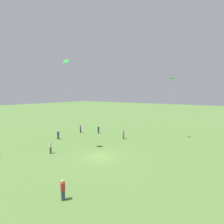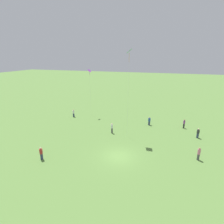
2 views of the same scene
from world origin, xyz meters
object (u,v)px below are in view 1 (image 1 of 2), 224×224
(person_5, at_px, (50,147))
(kite_0, at_px, (66,65))
(person_8, at_px, (58,135))
(person_4, at_px, (81,129))
(person_2, at_px, (123,134))
(kite_2, at_px, (172,83))
(person_0, at_px, (63,190))
(person_1, at_px, (98,130))

(person_5, bearing_deg, kite_0, 157.59)
(person_8, bearing_deg, person_4, -55.77)
(person_2, relative_size, kite_2, 0.15)
(person_4, bearing_deg, person_5, 55.16)
(person_2, height_order, person_5, person_5)
(person_4, bearing_deg, person_0, 70.49)
(kite_0, bearing_deg, person_1, 139.90)
(person_2, bearing_deg, person_5, 29.14)
(person_1, relative_size, person_8, 1.01)
(kite_2, bearing_deg, person_5, 67.15)
(kite_0, height_order, kite_2, kite_0)
(person_5, relative_size, kite_0, 0.13)
(person_1, height_order, person_8, person_1)
(person_2, bearing_deg, person_1, -48.94)
(person_0, xyz_separation_m, kite_2, (-24.69, 1.16, 9.75))
(person_8, relative_size, kite_2, 0.14)
(person_1, bearing_deg, person_2, 41.72)
(person_4, xyz_separation_m, kite_2, (-6.65, 17.57, 9.75))
(person_0, bearing_deg, person_8, -148.32)
(person_0, relative_size, person_2, 0.99)
(person_2, bearing_deg, kite_0, 27.33)
(person_0, relative_size, kite_2, 0.15)
(person_4, distance_m, person_8, 6.23)
(person_2, xyz_separation_m, kite_0, (10.19, -3.80, 11.86))
(person_8, height_order, kite_2, kite_2)
(person_1, relative_size, person_5, 0.93)
(person_0, height_order, kite_0, kite_0)
(person_5, distance_m, kite_2, 23.89)
(person_1, bearing_deg, kite_2, 67.30)
(person_5, bearing_deg, person_1, 179.38)
(person_8, xyz_separation_m, kite_2, (-12.87, 17.18, 9.81))
(person_8, distance_m, kite_0, 13.78)
(kite_0, bearing_deg, person_5, -67.14)
(person_5, relative_size, kite_2, 0.16)
(kite_2, bearing_deg, person_4, 29.75)
(person_0, height_order, person_5, person_5)
(kite_0, bearing_deg, person_2, 104.03)
(person_4, distance_m, kite_0, 16.38)
(person_1, xyz_separation_m, person_4, (1.86, -3.57, 0.04))
(person_1, bearing_deg, person_5, -31.39)
(person_4, xyz_separation_m, person_5, (11.89, 6.05, 0.05))
(person_0, relative_size, person_1, 1.04)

